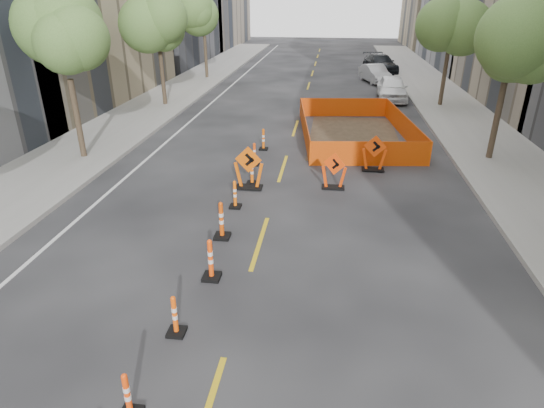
# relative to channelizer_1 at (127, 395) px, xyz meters

# --- Properties ---
(ground_plane) EXTENTS (140.00, 140.00, 0.00)m
(ground_plane) POSITION_rel_channelizer_1_xyz_m (1.22, 1.98, -0.46)
(ground_plane) COLOR black
(sidewalk_left) EXTENTS (4.00, 90.00, 0.15)m
(sidewalk_left) POSITION_rel_channelizer_1_xyz_m (-7.78, 13.98, -0.38)
(sidewalk_left) COLOR gray
(sidewalk_left) RESTS_ON ground
(sidewalk_right) EXTENTS (4.00, 90.00, 0.15)m
(sidewalk_right) POSITION_rel_channelizer_1_xyz_m (10.22, 13.98, -0.38)
(sidewalk_right) COLOR gray
(sidewalk_right) RESTS_ON ground
(tree_l_b) EXTENTS (2.80, 2.80, 5.95)m
(tree_l_b) POSITION_rel_channelizer_1_xyz_m (-7.18, 11.98, 4.07)
(tree_l_b) COLOR #382B1E
(tree_l_b) RESTS_ON ground
(tree_l_c) EXTENTS (2.80, 2.80, 5.95)m
(tree_l_c) POSITION_rel_channelizer_1_xyz_m (-7.18, 21.98, 4.07)
(tree_l_c) COLOR #382B1E
(tree_l_c) RESTS_ON ground
(tree_l_d) EXTENTS (2.80, 2.80, 5.95)m
(tree_l_d) POSITION_rel_channelizer_1_xyz_m (-7.18, 31.98, 4.07)
(tree_l_d) COLOR #382B1E
(tree_l_d) RESTS_ON ground
(tree_r_b) EXTENTS (2.80, 2.80, 5.95)m
(tree_r_b) POSITION_rel_channelizer_1_xyz_m (9.62, 13.98, 4.07)
(tree_r_b) COLOR #382B1E
(tree_r_b) RESTS_ON ground
(tree_r_c) EXTENTS (2.80, 2.80, 5.95)m
(tree_r_c) POSITION_rel_channelizer_1_xyz_m (9.62, 23.98, 4.07)
(tree_r_c) COLOR #382B1E
(tree_r_c) RESTS_ON ground
(channelizer_1) EXTENTS (0.36, 0.36, 0.91)m
(channelizer_1) POSITION_rel_channelizer_1_xyz_m (0.00, 0.00, 0.00)
(channelizer_1) COLOR #FF430A
(channelizer_1) RESTS_ON ground
(channelizer_2) EXTENTS (0.36, 0.36, 0.92)m
(channelizer_2) POSITION_rel_channelizer_1_xyz_m (0.11, 2.03, 0.00)
(channelizer_2) COLOR #F9530A
(channelizer_2) RESTS_ON ground
(channelizer_3) EXTENTS (0.43, 0.43, 1.08)m
(channelizer_3) POSITION_rel_channelizer_1_xyz_m (0.33, 4.07, 0.08)
(channelizer_3) COLOR #FF470A
(channelizer_3) RESTS_ON ground
(channelizer_4) EXTENTS (0.44, 0.44, 1.12)m
(channelizer_4) POSITION_rel_channelizer_1_xyz_m (0.12, 6.10, 0.10)
(channelizer_4) COLOR #D84609
(channelizer_4) RESTS_ON ground
(channelizer_5) EXTENTS (0.37, 0.37, 0.94)m
(channelizer_5) POSITION_rel_channelizer_1_xyz_m (0.08, 8.13, 0.01)
(channelizer_5) COLOR #FF650A
(channelizer_5) RESTS_ON ground
(channelizer_6) EXTENTS (0.39, 0.39, 1.00)m
(channelizer_6) POSITION_rel_channelizer_1_xyz_m (0.29, 10.16, 0.04)
(channelizer_6) COLOR #FB630A
(channelizer_6) RESTS_ON ground
(channelizer_7) EXTENTS (0.37, 0.37, 0.93)m
(channelizer_7) POSITION_rel_channelizer_1_xyz_m (0.04, 12.20, 0.01)
(channelizer_7) COLOR #FF490A
(channelizer_7) RESTS_ON ground
(channelizer_8) EXTENTS (0.38, 0.38, 0.96)m
(channelizer_8) POSITION_rel_channelizer_1_xyz_m (0.11, 14.23, 0.02)
(channelizer_8) COLOR #E85D09
(channelizer_8) RESTS_ON ground
(chevron_sign_left) EXTENTS (1.09, 0.70, 1.57)m
(chevron_sign_left) POSITION_rel_channelizer_1_xyz_m (0.25, 9.77, 0.33)
(chevron_sign_left) COLOR #DF5709
(chevron_sign_left) RESTS_ON ground
(chevron_sign_center) EXTENTS (1.03, 0.86, 1.34)m
(chevron_sign_center) POSITION_rel_channelizer_1_xyz_m (3.23, 10.16, 0.21)
(chevron_sign_center) COLOR #FF430A
(chevron_sign_center) RESTS_ON ground
(chevron_sign_right) EXTENTS (1.02, 0.69, 1.43)m
(chevron_sign_right) POSITION_rel_channelizer_1_xyz_m (4.77, 12.18, 0.26)
(chevron_sign_right) COLOR #E04109
(chevron_sign_right) RESTS_ON ground
(safety_fence) EXTENTS (5.75, 8.71, 1.02)m
(safety_fence) POSITION_rel_channelizer_1_xyz_m (4.17, 16.76, 0.05)
(safety_fence) COLOR #FF650D
(safety_fence) RESTS_ON ground
(parked_car_near) EXTENTS (1.93, 4.52, 1.52)m
(parked_car_near) POSITION_rel_channelizer_1_xyz_m (6.87, 25.69, 0.30)
(parked_car_near) COLOR white
(parked_car_near) RESTS_ON ground
(parked_car_mid) EXTENTS (2.51, 4.25, 1.32)m
(parked_car_mid) POSITION_rel_channelizer_1_xyz_m (6.26, 32.15, 0.20)
(parked_car_mid) COLOR #AEAFB4
(parked_car_mid) RESTS_ON ground
(parked_car_far) EXTENTS (3.18, 5.52, 1.50)m
(parked_car_far) POSITION_rel_channelizer_1_xyz_m (7.09, 37.35, 0.30)
(parked_car_far) COLOR black
(parked_car_far) RESTS_ON ground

